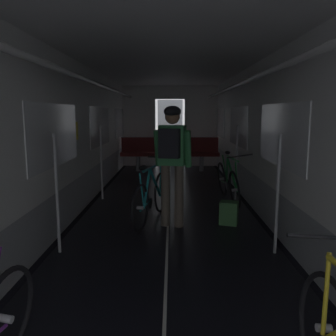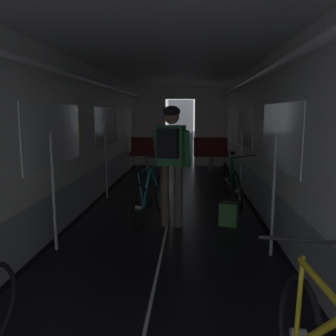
{
  "view_description": "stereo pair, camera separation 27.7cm",
  "coord_description": "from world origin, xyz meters",
  "px_view_note": "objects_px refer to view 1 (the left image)",
  "views": [
    {
      "loc": [
        0.05,
        -1.85,
        1.63
      ],
      "look_at": [
        0.0,
        3.3,
        0.82
      ],
      "focal_mm": 37.61,
      "sensor_mm": 36.0,
      "label": 1
    },
    {
      "loc": [
        0.33,
        -1.84,
        1.63
      ],
      "look_at": [
        0.0,
        3.3,
        0.82
      ],
      "focal_mm": 37.61,
      "sensor_mm": 36.0,
      "label": 2
    }
  ],
  "objects_px": {
    "bench_seat_far_left": "(138,151)",
    "bench_seat_far_right": "(201,151)",
    "bicycle_green": "(228,181)",
    "person_cyclist_aisle": "(172,153)",
    "backpack_on_floor": "(229,213)",
    "bicycle_teal_in_aisle": "(151,196)"
  },
  "relations": [
    {
      "from": "bench_seat_far_left",
      "to": "bicycle_green",
      "type": "xyz_separation_m",
      "value": [
        2.0,
        -3.54,
        -0.19
      ]
    },
    {
      "from": "bench_seat_far_left",
      "to": "bench_seat_far_right",
      "type": "height_order",
      "value": "same"
    },
    {
      "from": "person_cyclist_aisle",
      "to": "backpack_on_floor",
      "type": "xyz_separation_m",
      "value": [
        0.84,
        0.11,
        -0.9
      ]
    },
    {
      "from": "bicycle_green",
      "to": "bicycle_teal_in_aisle",
      "type": "xyz_separation_m",
      "value": [
        -1.35,
        -1.2,
        0.0
      ]
    },
    {
      "from": "bicycle_teal_in_aisle",
      "to": "person_cyclist_aisle",
      "type": "bearing_deg",
      "value": -40.15
    },
    {
      "from": "backpack_on_floor",
      "to": "bicycle_teal_in_aisle",
      "type": "bearing_deg",
      "value": 172.59
    },
    {
      "from": "bench_seat_far_left",
      "to": "backpack_on_floor",
      "type": "xyz_separation_m",
      "value": [
        1.8,
        -4.89,
        -0.4
      ]
    },
    {
      "from": "backpack_on_floor",
      "to": "bench_seat_far_right",
      "type": "bearing_deg",
      "value": 90.03
    },
    {
      "from": "bicycle_green",
      "to": "bench_seat_far_left",
      "type": "bearing_deg",
      "value": 119.5
    },
    {
      "from": "bicycle_teal_in_aisle",
      "to": "bicycle_green",
      "type": "bearing_deg",
      "value": 41.6
    },
    {
      "from": "bench_seat_far_right",
      "to": "person_cyclist_aisle",
      "type": "distance_m",
      "value": 5.1
    },
    {
      "from": "person_cyclist_aisle",
      "to": "backpack_on_floor",
      "type": "height_order",
      "value": "person_cyclist_aisle"
    },
    {
      "from": "bench_seat_far_left",
      "to": "bicycle_teal_in_aisle",
      "type": "bearing_deg",
      "value": -82.21
    },
    {
      "from": "bench_seat_far_left",
      "to": "bench_seat_far_right",
      "type": "relative_size",
      "value": 1.0
    },
    {
      "from": "bicycle_teal_in_aisle",
      "to": "backpack_on_floor",
      "type": "xyz_separation_m",
      "value": [
        1.15,
        -0.15,
        -0.21
      ]
    },
    {
      "from": "person_cyclist_aisle",
      "to": "bicycle_teal_in_aisle",
      "type": "relative_size",
      "value": 1.05
    },
    {
      "from": "bench_seat_far_left",
      "to": "person_cyclist_aisle",
      "type": "distance_m",
      "value": 5.12
    },
    {
      "from": "bicycle_green",
      "to": "backpack_on_floor",
      "type": "bearing_deg",
      "value": -98.32
    },
    {
      "from": "bicycle_green",
      "to": "person_cyclist_aisle",
      "type": "height_order",
      "value": "person_cyclist_aisle"
    },
    {
      "from": "person_cyclist_aisle",
      "to": "backpack_on_floor",
      "type": "relative_size",
      "value": 5.09
    },
    {
      "from": "bicycle_green",
      "to": "bicycle_teal_in_aisle",
      "type": "relative_size",
      "value": 1.03
    },
    {
      "from": "bicycle_green",
      "to": "person_cyclist_aisle",
      "type": "bearing_deg",
      "value": -125.36
    }
  ]
}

